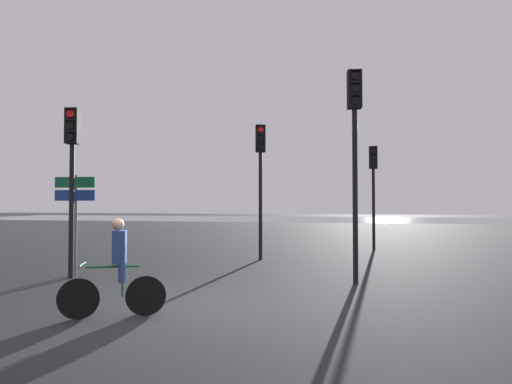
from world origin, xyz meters
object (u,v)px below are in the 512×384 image
(traffic_light_center, at_px, (260,166))
(cyclist, at_px, (117,267))
(traffic_light_far_right, at_px, (373,177))
(traffic_light_near_left, at_px, (72,159))
(traffic_light_near_right, at_px, (355,136))
(direction_sign_post, at_px, (75,206))

(traffic_light_center, relative_size, cyclist, 2.75)
(traffic_light_far_right, relative_size, cyclist, 2.56)
(cyclist, bearing_deg, traffic_light_near_left, 22.94)
(traffic_light_near_left, distance_m, traffic_light_far_right, 11.08)
(traffic_light_near_right, xyz_separation_m, cyclist, (-4.05, -3.46, -2.61))
(traffic_light_far_right, bearing_deg, traffic_light_center, 43.34)
(cyclist, bearing_deg, traffic_light_near_right, -71.18)
(traffic_light_far_right, relative_size, direction_sign_post, 1.59)
(traffic_light_center, bearing_deg, direction_sign_post, 25.35)
(traffic_light_near_right, xyz_separation_m, direction_sign_post, (-7.10, -0.15, -1.64))
(traffic_light_far_right, distance_m, cyclist, 11.88)
(traffic_light_near_right, distance_m, direction_sign_post, 7.28)
(traffic_light_center, bearing_deg, traffic_light_near_right, 114.19)
(direction_sign_post, xyz_separation_m, cyclist, (3.04, -3.31, -0.97))
(traffic_light_center, xyz_separation_m, cyclist, (-1.24, -6.93, -2.28))
(traffic_light_near_left, height_order, traffic_light_far_right, traffic_light_near_left)
(traffic_light_near_left, height_order, traffic_light_center, traffic_light_center)
(traffic_light_far_right, relative_size, traffic_light_near_right, 0.83)
(traffic_light_near_left, height_order, cyclist, traffic_light_near_left)
(cyclist, bearing_deg, direction_sign_post, 20.97)
(traffic_light_far_right, distance_m, direction_sign_post, 11.00)
(traffic_light_near_left, distance_m, direction_sign_post, 1.24)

